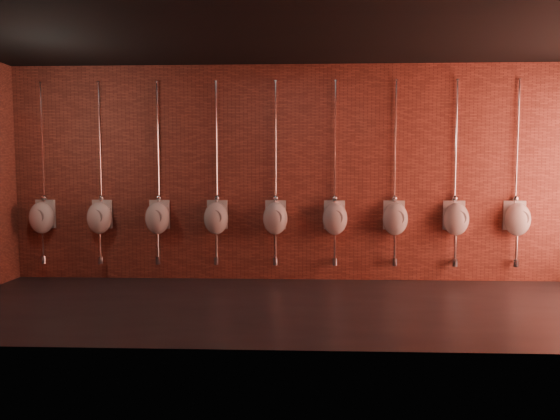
{
  "coord_description": "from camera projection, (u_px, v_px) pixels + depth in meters",
  "views": [
    {
      "loc": [
        0.06,
        -5.95,
        1.65
      ],
      "look_at": [
        -0.2,
        0.9,
        1.1
      ],
      "focal_mm": 32.0,
      "sensor_mm": 36.0,
      "label": 1
    }
  ],
  "objects": [
    {
      "name": "urinal_3",
      "position": [
        216.0,
        217.0,
        7.39
      ],
      "size": [
        0.41,
        0.37,
        2.72
      ],
      "color": "silver",
      "rests_on": "ground"
    },
    {
      "name": "urinal_5",
      "position": [
        335.0,
        218.0,
        7.33
      ],
      "size": [
        0.41,
        0.37,
        2.72
      ],
      "color": "silver",
      "rests_on": "ground"
    },
    {
      "name": "urinal_8",
      "position": [
        517.0,
        218.0,
        7.23
      ],
      "size": [
        0.41,
        0.37,
        2.72
      ],
      "color": "silver",
      "rests_on": "ground"
    },
    {
      "name": "ground",
      "position": [
        294.0,
        306.0,
        6.06
      ],
      "size": [
        8.5,
        8.5,
        0.0
      ],
      "primitive_type": "plane",
      "color": "black",
      "rests_on": "ground"
    },
    {
      "name": "urinal_6",
      "position": [
        395.0,
        218.0,
        7.29
      ],
      "size": [
        0.41,
        0.37,
        2.72
      ],
      "color": "silver",
      "rests_on": "ground"
    },
    {
      "name": "urinal_1",
      "position": [
        100.0,
        217.0,
        7.46
      ],
      "size": [
        0.41,
        0.37,
        2.72
      ],
      "color": "silver",
      "rests_on": "ground"
    },
    {
      "name": "urinal_4",
      "position": [
        275.0,
        217.0,
        7.36
      ],
      "size": [
        0.41,
        0.37,
        2.72
      ],
      "color": "silver",
      "rests_on": "ground"
    },
    {
      "name": "urinal_0",
      "position": [
        42.0,
        217.0,
        7.49
      ],
      "size": [
        0.41,
        0.37,
        2.72
      ],
      "color": "silver",
      "rests_on": "ground"
    },
    {
      "name": "urinal_7",
      "position": [
        456.0,
        218.0,
        7.26
      ],
      "size": [
        0.41,
        0.37,
        2.72
      ],
      "color": "silver",
      "rests_on": "ground"
    },
    {
      "name": "room_shell",
      "position": [
        294.0,
        139.0,
        5.9
      ],
      "size": [
        8.54,
        3.04,
        3.22
      ],
      "color": "black",
      "rests_on": "ground"
    },
    {
      "name": "urinal_2",
      "position": [
        158.0,
        217.0,
        7.43
      ],
      "size": [
        0.41,
        0.37,
        2.72
      ],
      "color": "silver",
      "rests_on": "ground"
    }
  ]
}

